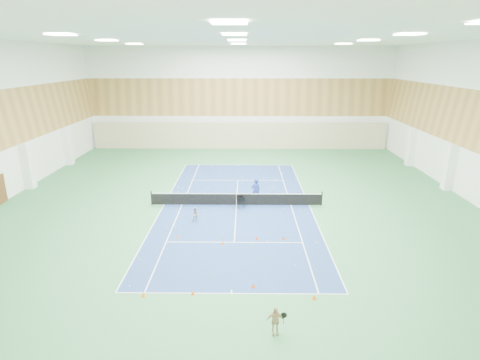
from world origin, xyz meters
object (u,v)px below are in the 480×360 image
tennis_net (236,198)px  coach (256,191)px  child_court (196,214)px  ball_cart (241,202)px  child_apron (275,321)px

tennis_net → coach: 1.63m
tennis_net → child_court: bearing=-130.4°
coach → ball_cart: bearing=28.9°
child_court → coach: bearing=40.3°
child_apron → ball_cart: size_ratio=1.36×
coach → child_apron: 15.34m
child_court → ball_cart: size_ratio=1.12×
coach → ball_cart: coach is taller
child_court → tennis_net: bearing=47.7°
tennis_net → child_court: 4.17m
coach → child_court: size_ratio=1.91×
ball_cart → child_apron: bearing=-104.6°
coach → child_apron: bearing=73.7°
tennis_net → coach: size_ratio=6.65×
child_apron → tennis_net: bearing=92.8°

